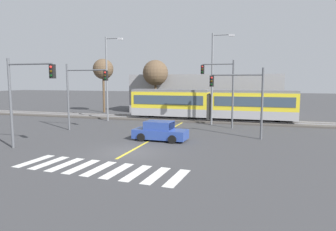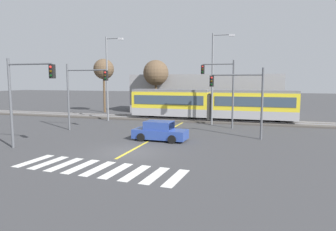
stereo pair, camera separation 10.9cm
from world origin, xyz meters
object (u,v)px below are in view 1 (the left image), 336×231
(light_rail_tram, at_px, (210,103))
(street_lamp_west, at_px, (108,74))
(street_lamp_centre, at_px, (214,74))
(bare_tree_west, at_px, (155,73))
(traffic_light_mid_left, at_px, (81,87))
(bare_tree_far_west, at_px, (103,70))
(traffic_light_near_left, at_px, (25,89))
(sedan_crossing, at_px, (160,132))
(traffic_light_mid_right, at_px, (243,92))
(traffic_light_far_right, at_px, (223,84))

(light_rail_tram, relative_size, street_lamp_west, 1.94)
(street_lamp_centre, relative_size, bare_tree_west, 1.28)
(traffic_light_mid_left, xyz_separation_m, bare_tree_far_west, (-5.89, 14.86, 2.15))
(traffic_light_near_left, height_order, bare_tree_west, bare_tree_west)
(bare_tree_far_west, bearing_deg, traffic_light_near_left, -73.77)
(sedan_crossing, xyz_separation_m, traffic_light_mid_left, (-8.38, 2.18, 3.35))
(sedan_crossing, height_order, street_lamp_west, street_lamp_west)
(traffic_light_mid_left, height_order, street_lamp_centre, street_lamp_centre)
(light_rail_tram, xyz_separation_m, traffic_light_mid_right, (4.02, -9.35, 1.68))
(traffic_light_far_right, distance_m, traffic_light_mid_right, 5.46)
(bare_tree_far_west, bearing_deg, street_lamp_centre, -23.91)
(traffic_light_mid_left, relative_size, traffic_light_far_right, 0.94)
(street_lamp_centre, bearing_deg, traffic_light_mid_left, -146.79)
(bare_tree_west, bearing_deg, traffic_light_near_left, -93.85)
(traffic_light_mid_left, relative_size, bare_tree_west, 0.84)
(bare_tree_far_west, xyz_separation_m, bare_tree_west, (8.05, -0.28, -0.56))
(traffic_light_mid_right, bearing_deg, traffic_light_near_left, -149.15)
(street_lamp_west, relative_size, bare_tree_far_west, 1.23)
(traffic_light_mid_left, distance_m, traffic_light_near_left, 7.69)
(sedan_crossing, bearing_deg, bare_tree_far_west, 129.96)
(traffic_light_mid_right, bearing_deg, sedan_crossing, -155.65)
(traffic_light_near_left, height_order, traffic_light_far_right, traffic_light_far_right)
(traffic_light_far_right, bearing_deg, traffic_light_mid_left, -155.68)
(sedan_crossing, relative_size, traffic_light_far_right, 0.64)
(traffic_light_near_left, distance_m, bare_tree_west, 22.34)
(bare_tree_west, bearing_deg, bare_tree_far_west, 177.97)
(light_rail_tram, distance_m, street_lamp_west, 12.14)
(light_rail_tram, bearing_deg, traffic_light_far_right, -67.45)
(traffic_light_mid_right, distance_m, street_lamp_centre, 7.66)
(traffic_light_mid_right, bearing_deg, street_lamp_west, 157.65)
(light_rail_tram, distance_m, traffic_light_far_right, 5.27)
(traffic_light_near_left, xyz_separation_m, traffic_light_far_right, (11.59, 13.20, 0.25))
(light_rail_tram, distance_m, sedan_crossing, 12.34)
(traffic_light_mid_left, height_order, traffic_light_far_right, traffic_light_far_right)
(light_rail_tram, distance_m, bare_tree_west, 10.15)
(street_lamp_centre, height_order, bare_tree_far_west, street_lamp_centre)
(sedan_crossing, xyz_separation_m, traffic_light_mid_right, (6.07, 2.75, 3.03))
(traffic_light_mid_left, bearing_deg, bare_tree_west, 81.57)
(light_rail_tram, height_order, street_lamp_centre, street_lamp_centre)
(traffic_light_near_left, bearing_deg, bare_tree_far_west, 106.23)
(sedan_crossing, bearing_deg, bare_tree_west, 110.37)
(traffic_light_near_left, bearing_deg, street_lamp_west, 95.94)
(street_lamp_west, relative_size, bare_tree_west, 1.29)
(traffic_light_far_right, height_order, street_lamp_centre, street_lamp_centre)
(traffic_light_far_right, relative_size, street_lamp_centre, 0.70)
(sedan_crossing, distance_m, bare_tree_far_west, 22.90)
(traffic_light_far_right, bearing_deg, street_lamp_west, 174.24)
(traffic_light_mid_left, relative_size, street_lamp_west, 0.65)
(traffic_light_mid_right, bearing_deg, bare_tree_far_west, 144.91)
(traffic_light_mid_left, bearing_deg, traffic_light_mid_right, 2.25)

